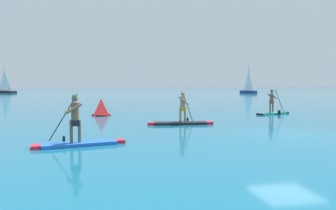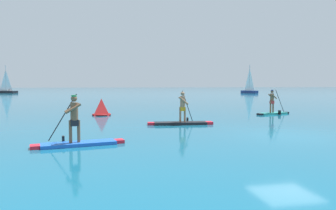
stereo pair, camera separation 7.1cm
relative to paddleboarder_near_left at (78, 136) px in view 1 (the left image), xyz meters
name	(u,v)px [view 1 (the left image)]	position (x,y,z in m)	size (l,w,h in m)	color
ground	(286,136)	(8.39, 0.45, -0.34)	(440.00, 440.00, 0.00)	#145B7A
paddleboarder_near_left	(78,136)	(0.00, 0.00, 0.00)	(3.21, 1.16, 1.83)	blue
paddleboarder_mid_center	(181,119)	(5.03, 4.99, -0.05)	(3.52, 1.00, 1.80)	black
paddleboarder_far_right	(273,109)	(12.96, 9.34, 0.04)	(2.90, 1.29, 1.80)	teal
race_marker_buoy	(101,108)	(0.89, 11.00, 0.18)	(1.51, 1.51, 1.17)	red
sailboat_left_horizon	(5,90)	(-22.11, 74.94, 0.44)	(5.97, 4.63, 6.95)	black
sailboat_right_horizon	(248,89)	(36.59, 60.96, 0.69)	(2.80, 4.68, 6.95)	navy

